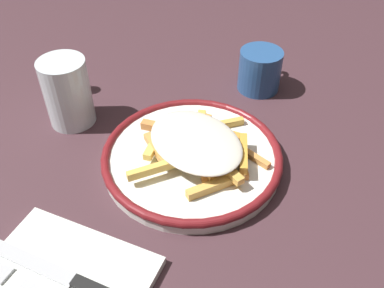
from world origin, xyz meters
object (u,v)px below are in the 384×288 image
(napkin, at_px, (64,280))
(water_glass, at_px, (68,92))
(salt_shaker, at_px, (70,75))
(coffee_mug, at_px, (260,70))
(knife, at_px, (76,282))
(fries_heap, at_px, (196,144))
(plate, at_px, (192,157))

(napkin, distance_m, water_glass, 0.31)
(napkin, distance_m, salt_shaker, 0.40)
(napkin, xyz_separation_m, coffee_mug, (0.48, -0.06, 0.03))
(knife, height_order, coffee_mug, coffee_mug)
(fries_heap, xyz_separation_m, coffee_mug, (0.24, -0.01, -0.00))
(coffee_mug, bearing_deg, napkin, 173.23)
(coffee_mug, bearing_deg, plate, 175.90)
(salt_shaker, bearing_deg, napkin, -141.87)
(plate, xyz_separation_m, coffee_mug, (0.24, -0.02, 0.02))
(napkin, distance_m, coffee_mug, 0.48)
(knife, distance_m, salt_shaker, 0.41)
(plate, distance_m, salt_shaker, 0.29)
(fries_heap, bearing_deg, coffee_mug, -2.41)
(knife, bearing_deg, plate, -4.96)
(water_glass, xyz_separation_m, coffee_mug, (0.23, -0.24, -0.02))
(fries_heap, bearing_deg, salt_shaker, 76.91)
(plate, height_order, coffee_mug, coffee_mug)
(water_glass, bearing_deg, plate, -90.62)
(salt_shaker, bearing_deg, knife, -139.68)
(plate, distance_m, coffee_mug, 0.24)
(fries_heap, distance_m, napkin, 0.25)
(knife, distance_m, coffee_mug, 0.48)
(napkin, height_order, knife, knife)
(water_glass, bearing_deg, napkin, -142.86)
(napkin, xyz_separation_m, salt_shaker, (0.31, 0.24, 0.03))
(napkin, height_order, water_glass, water_glass)
(knife, bearing_deg, water_glass, 39.97)
(plate, relative_size, coffee_mug, 2.64)
(plate, xyz_separation_m, water_glass, (0.00, 0.23, 0.04))
(plate, xyz_separation_m, knife, (-0.24, 0.02, 0.00))
(water_glass, distance_m, coffee_mug, 0.34)
(plate, height_order, fries_heap, fries_heap)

